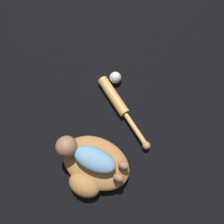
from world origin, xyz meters
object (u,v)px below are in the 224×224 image
Objects in this scene: baseball_bat at (118,104)px; baseball_glove at (94,166)px; baseball at (115,78)px; baby_figure at (85,155)px.

baseball_glove is at bearing 112.04° from baseball_bat.
baseball_bat is 6.77× the size of baseball.
baby_figure is 0.75× the size of baseball_bat.
baseball is (0.27, -0.48, -0.02)m from baseball_glove.
baseball_glove is 1.15× the size of baby_figure.
baseball_glove is 0.39m from baseball_bat.
baseball is at bearing -65.05° from baby_figure.
baseball is (0.13, -0.12, 0.01)m from baseball_bat.
baby_figure is 0.54m from baseball.
baby_figure is at bearing 114.95° from baseball.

